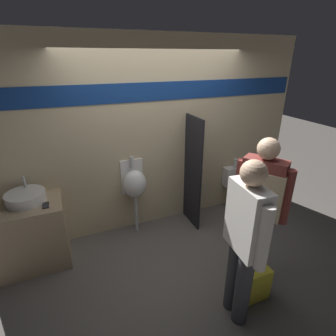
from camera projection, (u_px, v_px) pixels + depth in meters
The scene contains 11 objects.
ground_plane at pixel (173, 240), 3.73m from camera, with size 16.00×16.00×0.00m, color #5B5651.
display_wall at pixel (156, 137), 3.71m from camera, with size 4.52×0.07×2.70m.
sink_counter at pixel (29, 235), 3.17m from camera, with size 0.86×0.60×0.84m.
sink_basin at pixel (26, 197), 3.05m from camera, with size 0.44×0.44×0.26m.
cell_phone at pixel (46, 205), 2.99m from camera, with size 0.07×0.14×0.01m.
divider_near_counter at pixel (193, 173), 3.84m from camera, with size 0.03×0.49×1.67m.
urinal_near_counter at pixel (134, 184), 3.66m from camera, with size 0.34×0.28×1.15m.
toilet at pixel (240, 196), 4.29m from camera, with size 0.40×0.56×0.88m.
person_in_vest at pixel (260, 202), 2.80m from camera, with size 0.42×0.51×1.69m.
person_with_lanyard at pixel (244, 238), 2.32m from camera, with size 0.22×0.58×1.67m.
shopping_bag at pixel (253, 283), 2.78m from camera, with size 0.34×0.19×0.52m.
Camera 1 is at (-1.22, -2.77, 2.41)m, focal length 28.00 mm.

